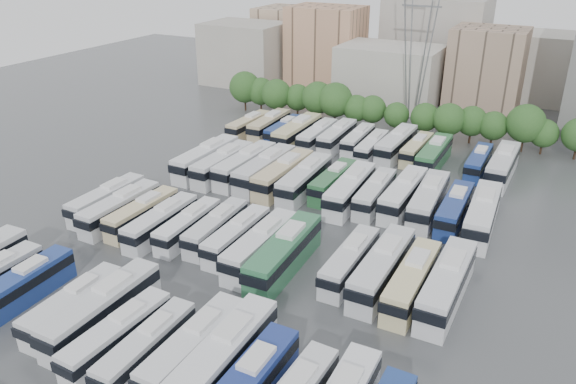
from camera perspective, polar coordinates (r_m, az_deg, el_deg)
The scene contains 50 objects.
ground at distance 67.49m, azimuth -1.28°, elevation -4.01°, with size 220.00×220.00×0.00m, color #424447.
tree_line at distance 102.78m, azimuth 9.00°, elevation 8.48°, with size 66.22×7.53×8.04m.
city_buildings at distance 131.16m, azimuth 11.36°, elevation 13.42°, with size 102.00×35.00×20.00m.
electricity_pylon at distance 106.14m, azimuth 13.30°, elevation 16.61°, with size 9.00×6.91×33.83m.
bus_r0_s2 at distance 60.13m, azimuth -25.44°, elevation -8.63°, with size 2.90×11.55×3.60m.
bus_r0_s4 at distance 55.68m, azimuth -20.98°, elevation -10.66°, with size 2.60×10.98×3.43m.
bus_r0_s5 at distance 53.78m, azimuth -18.34°, elevation -11.19°, with size 2.87×12.89×4.04m.
bus_r0_s6 at distance 50.75m, azimuth -16.93°, elevation -13.76°, with size 2.90×11.24×3.50m.
bus_r0_s7 at distance 49.01m, azimuth -14.17°, elevation -15.04°, with size 2.48×10.81×3.38m.
bus_r0_s8 at distance 47.94m, azimuth -9.61°, elevation -15.30°, with size 2.62×11.97×3.76m.
bus_r0_s9 at distance 46.30m, azimuth -6.66°, elevation -16.43°, with size 3.11×13.43×4.20m.
bus_r1_s0 at distance 74.73m, azimuth -17.91°, elevation -0.75°, with size 2.63×11.78×3.69m.
bus_r1_s1 at distance 71.84m, azimuth -16.68°, elevation -1.59°, with size 2.80×12.12×3.79m.
bus_r1_s2 at distance 70.18m, azimuth -14.60°, elevation -2.10°, with size 2.62×11.22×3.51m.
bus_r1_s3 at distance 67.40m, azimuth -12.78°, elevation -3.00°, with size 2.68×11.59×3.63m.
bus_r1_s4 at distance 66.26m, azimuth -10.12°, elevation -3.36°, with size 2.76×10.92×3.40m.
bus_r1_s5 at distance 65.26m, azimuth -7.32°, elevation -3.58°, with size 2.98×11.22×3.49m.
bus_r1_s6 at distance 63.21m, azimuth -5.23°, elevation -4.45°, with size 2.53×11.26×3.53m.
bus_r1_s7 at distance 60.71m, azimuth -2.81°, elevation -5.45°, with size 2.80×12.66×3.97m.
bus_r1_s8 at distance 58.95m, azimuth -0.38°, elevation -6.23°, with size 3.55×13.76×4.28m.
bus_r1_s10 at distance 58.61m, azimuth 6.31°, elevation -6.98°, with size 2.54×11.47×3.60m.
bus_r1_s11 at distance 57.46m, azimuth 9.54°, elevation -7.58°, with size 2.95×13.26×4.16m.
bus_r1_s12 at distance 56.29m, azimuth 12.48°, elevation -8.77°, with size 2.73×12.37×3.88m.
bus_r1_s13 at distance 56.27m, azimuth 15.85°, elevation -8.99°, with size 2.99×13.46×4.22m.
bus_r2_s1 at distance 84.53m, azimuth -8.33°, elevation 3.40°, with size 3.16×13.65×4.27m.
bus_r2_s2 at distance 82.47m, azimuth -6.63°, elevation 2.87°, with size 2.90×12.95×4.06m.
bus_r2_s3 at distance 81.53m, azimuth -4.37°, elevation 2.75°, with size 3.16×13.37×4.18m.
bus_r2_s4 at distance 79.71m, azimuth -2.36°, elevation 2.31°, with size 3.04×13.62×4.27m.
bus_r2_s5 at distance 78.04m, azimuth -0.47°, elevation 1.80°, with size 3.13×13.44×4.20m.
bus_r2_s6 at distance 76.55m, azimuth 1.68°, elevation 1.30°, with size 3.34×13.28×4.14m.
bus_r2_s7 at distance 76.84m, azimuth 4.59°, elevation 1.10°, with size 2.59×11.48×3.60m.
bus_r2_s8 at distance 73.89m, azimuth 6.31°, elevation 0.25°, with size 3.41×13.28×4.13m.
bus_r2_s9 at distance 73.82m, azimuth 8.81°, elevation -0.12°, with size 2.99×11.78×3.67m.
bus_r2_s10 at distance 73.75m, azimuth 11.62°, elevation -0.20°, with size 2.89×12.99×4.07m.
bus_r2_s11 at distance 72.63m, azimuth 14.07°, elevation -0.81°, with size 3.57×13.39×4.16m.
bus_r2_s12 at distance 71.66m, azimuth 16.55°, elevation -1.65°, with size 2.84×12.02×3.76m.
bus_r2_s13 at distance 70.76m, azimuth 19.14°, elevation -2.14°, with size 3.65×13.76×4.28m.
bus_r3_s0 at distance 100.26m, azimuth -3.99°, elevation 6.79°, with size 2.89×11.26×3.50m.
bus_r3_s1 at distance 99.66m, azimuth -1.92°, elevation 6.81°, with size 2.97×12.13×3.79m.
bus_r3_s2 at distance 97.48m, azimuth -0.36°, elevation 6.31°, with size 2.53×11.08×3.47m.
bus_r3_s3 at distance 95.03m, azimuth 0.95°, elevation 6.07°, with size 3.03×13.65×4.28m.
bus_r3_s4 at distance 94.36m, azimuth 3.02°, elevation 5.73°, with size 2.76×11.88×3.72m.
bus_r3_s5 at distance 94.08m, azimuth 5.01°, elevation 5.63°, with size 2.95×12.14×3.79m.
bus_r3_s6 at distance 93.45m, azimuth 7.11°, elevation 5.29°, with size 2.75×11.00×3.43m.
bus_r3_s7 at distance 90.57m, azimuth 8.51°, elevation 4.57°, with size 2.62×10.93×3.41m.
bus_r3_s8 at distance 91.31m, azimuth 10.94°, elevation 4.78°, with size 3.23×13.19×4.11m.
bus_r3_s9 at distance 90.88m, azimuth 12.94°, elevation 4.27°, with size 2.66×10.93×3.41m.
bus_r3_s10 at distance 88.23m, azimuth 14.61°, elevation 3.68°, with size 2.83×12.81×4.02m.
bus_r3_s12 at distance 88.08m, azimuth 18.77°, elevation 2.90°, with size 2.39×10.94×3.43m.
bus_r3_s13 at distance 86.88m, azimuth 20.96°, elevation 2.55°, with size 3.15×13.49×4.22m.
Camera 1 is at (28.72, -51.81, 32.35)m, focal length 35.00 mm.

